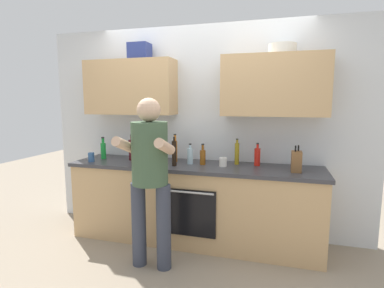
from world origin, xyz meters
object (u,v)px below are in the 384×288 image
object	(u,v)px
bottle_syrup	(203,157)
knife_block	(296,161)
bottle_juice	(175,150)
cup_coffee	(223,162)
cup_tea	(91,157)
grocery_bag_produce	(152,156)
bottle_oil	(237,153)
bottle_hotsauce	(257,156)
bottle_soy	(174,153)
person_standing	(150,170)
bottle_soda	(103,150)
bottle_wine	(132,149)
bottle_water	(190,156)

from	to	relation	value
bottle_syrup	knife_block	world-z (taller)	knife_block
bottle_juice	cup_coffee	xyz separation A→B (m)	(0.59, -0.10, -0.09)
cup_tea	grocery_bag_produce	xyz separation A→B (m)	(0.74, 0.08, 0.04)
bottle_oil	bottle_hotsauce	bearing A→B (deg)	-2.14
bottle_soy	cup_tea	xyz separation A→B (m)	(-1.02, -0.05, -0.09)
person_standing	bottle_soy	size ratio (longest dim) A/B	5.05
bottle_soda	bottle_juice	bearing A→B (deg)	5.06
bottle_hotsauce	bottle_oil	world-z (taller)	bottle_oil
cup_tea	cup_coffee	distance (m)	1.55
bottle_wine	bottle_soda	bearing A→B (deg)	-175.87
bottle_juice	bottle_soda	world-z (taller)	bottle_juice
bottle_water	grocery_bag_produce	bearing A→B (deg)	-164.45
bottle_juice	grocery_bag_produce	world-z (taller)	bottle_juice
bottle_oil	bottle_soda	xyz separation A→B (m)	(-1.64, -0.13, -0.02)
bottle_oil	bottle_juice	size ratio (longest dim) A/B	0.89
bottle_soy	person_standing	bearing A→B (deg)	-95.92
bottle_water	bottle_syrup	distance (m)	0.14
bottle_water	knife_block	xyz separation A→B (m)	(1.14, -0.07, 0.01)
bottle_soda	bottle_soy	distance (m)	1.00
bottle_hotsauce	bottle_soda	bearing A→B (deg)	-176.41
bottle_soy	knife_block	distance (m)	1.28
bottle_soda	cup_tea	distance (m)	0.21
bottle_oil	bottle_soy	bearing A→B (deg)	-156.97
bottle_juice	bottle_syrup	bearing A→B (deg)	-11.46
cup_coffee	bottle_hotsauce	bearing A→B (deg)	21.19
cup_tea	cup_coffee	bearing A→B (deg)	6.57
bottle_wine	bottle_oil	distance (m)	1.27
bottle_oil	cup_tea	size ratio (longest dim) A/B	2.69
bottle_hotsauce	cup_tea	world-z (taller)	bottle_hotsauce
person_standing	bottle_oil	size ratio (longest dim) A/B	5.59
bottle_juice	bottle_soda	xyz separation A→B (m)	(-0.91, -0.08, -0.03)
bottle_soy	grocery_bag_produce	distance (m)	0.29
bottle_water	bottle_syrup	size ratio (longest dim) A/B	0.99
person_standing	bottle_soy	xyz separation A→B (m)	(0.06, 0.54, 0.08)
bottle_water	bottle_syrup	bearing A→B (deg)	3.80
bottle_juice	cup_coffee	distance (m)	0.61
bottle_hotsauce	bottle_wine	bearing A→B (deg)	-176.55
bottle_water	bottle_soy	xyz separation A→B (m)	(-0.14, -0.15, 0.05)
bottle_hotsauce	bottle_juice	xyz separation A→B (m)	(-0.95, -0.04, 0.04)
bottle_oil	cup_coffee	xyz separation A→B (m)	(-0.13, -0.15, -0.08)
grocery_bag_produce	bottle_soda	bearing A→B (deg)	170.35
bottle_soy	bottle_water	bearing A→B (deg)	47.38
bottle_oil	knife_block	world-z (taller)	bottle_oil
bottle_wine	bottle_soda	world-z (taller)	bottle_wine
person_standing	bottle_hotsauce	bearing A→B (deg)	40.72
bottle_syrup	cup_coffee	xyz separation A→B (m)	(0.24, -0.03, -0.04)
bottle_water	person_standing	bearing A→B (deg)	-105.82
bottle_hotsauce	bottle_soda	distance (m)	1.87
cup_tea	knife_block	xyz separation A→B (m)	(2.30, 0.13, 0.05)
bottle_hotsauce	knife_block	world-z (taller)	knife_block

